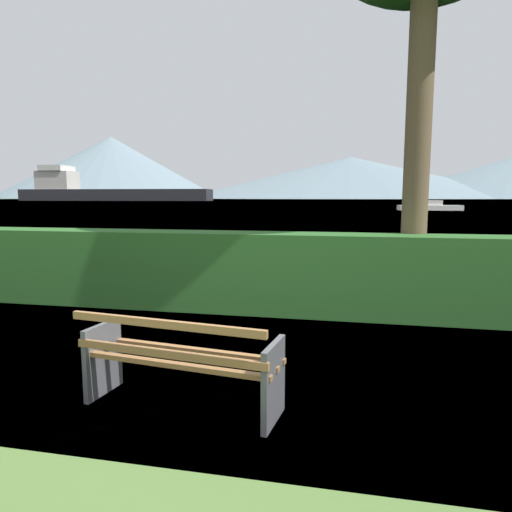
% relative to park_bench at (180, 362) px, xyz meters
% --- Properties ---
extents(ground_plane, '(1400.00, 1400.00, 0.00)m').
position_rel_park_bench_xyz_m(ground_plane, '(0.01, 0.06, -0.43)').
color(ground_plane, '#4C6B33').
extents(water_surface, '(620.00, 620.00, 0.00)m').
position_rel_park_bench_xyz_m(water_surface, '(0.01, 309.14, -0.43)').
color(water_surface, '#7A99A8').
rests_on(water_surface, ground_plane).
extents(park_bench, '(1.82, 0.79, 0.87)m').
position_rel_park_bench_xyz_m(park_bench, '(0.00, 0.00, 0.00)').
color(park_bench, olive).
rests_on(park_bench, ground_plane).
extents(hedge_row, '(10.34, 0.79, 1.28)m').
position_rel_park_bench_xyz_m(hedge_row, '(0.01, 3.53, 0.21)').
color(hedge_row, '#285B23').
rests_on(hedge_row, ground_plane).
extents(cargo_ship_large, '(94.88, 20.54, 17.15)m').
position_rel_park_bench_xyz_m(cargo_ship_large, '(-118.65, 199.73, 4.37)').
color(cargo_ship_large, '#232328').
rests_on(cargo_ship_large, water_surface).
extents(fishing_boat_near, '(8.56, 3.29, 1.41)m').
position_rel_park_bench_xyz_m(fishing_boat_near, '(12.11, 62.95, 0.07)').
color(fishing_boat_near, silver).
rests_on(fishing_boat_near, water_surface).
extents(distant_hills, '(808.05, 429.81, 79.07)m').
position_rel_park_bench_xyz_m(distant_hills, '(-38.91, 578.41, 29.44)').
color(distant_hills, slate).
rests_on(distant_hills, ground_plane).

